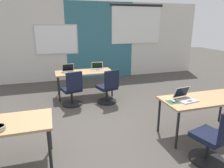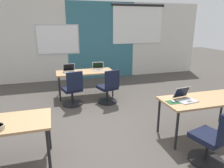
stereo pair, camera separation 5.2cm
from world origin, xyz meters
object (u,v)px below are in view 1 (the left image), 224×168
at_px(mouse_near_right_inner, 173,101).
at_px(desk_near_right, 204,101).
at_px(chair_far_left, 72,92).
at_px(laptop_near_right_inner, 185,97).
at_px(chair_far_right, 108,90).
at_px(chair_near_right_inner, 214,141).
at_px(laptop_far_left, 69,71).
at_px(laptop_far_right, 97,68).
at_px(desk_far_center, 84,74).

bearing_deg(mouse_near_right_inner, desk_near_right, -0.04).
distance_m(chair_far_left, mouse_near_right_inner, 2.63).
bearing_deg(laptop_near_right_inner, mouse_near_right_inner, 176.48).
bearing_deg(chair_far_right, laptop_near_right_inner, 97.94).
distance_m(chair_far_left, laptop_near_right_inner, 2.78).
bearing_deg(chair_far_right, chair_near_right_inner, 90.78).
height_order(laptop_far_left, laptop_far_right, laptop_far_left).
bearing_deg(laptop_far_right, chair_near_right_inner, -67.64).
xyz_separation_m(laptop_near_right_inner, laptop_far_right, (-0.94, 2.87, 0.00)).
relative_size(desk_far_center, laptop_far_right, 4.28).
bearing_deg(chair_far_left, laptop_far_right, -151.54).
xyz_separation_m(desk_far_center, laptop_far_right, (0.41, 0.09, 0.11)).
bearing_deg(mouse_near_right_inner, chair_near_right_inner, -75.15).
bearing_deg(mouse_near_right_inner, laptop_far_right, 103.29).
xyz_separation_m(chair_far_left, laptop_far_right, (0.84, 0.77, 0.39)).
relative_size(laptop_near_right_inner, mouse_near_right_inner, 3.51).
bearing_deg(laptop_far_right, desk_far_center, -158.52).
relative_size(desk_far_center, chair_far_left, 1.74).
relative_size(desk_far_center, laptop_far_left, 4.50).
bearing_deg(chair_far_left, mouse_near_right_inner, 111.53).
relative_size(desk_near_right, laptop_far_right, 4.28).
bearing_deg(desk_far_center, chair_near_right_inner, -70.02).
height_order(laptop_far_left, chair_far_right, laptop_far_left).
bearing_deg(laptop_far_right, chair_far_right, -76.42).
xyz_separation_m(desk_far_center, laptop_far_left, (-0.43, 0.01, 0.11)).
xyz_separation_m(mouse_near_right_inner, chair_far_right, (-0.61, 2.02, -0.36)).
bearing_deg(desk_near_right, laptop_near_right_inner, 176.73).
relative_size(laptop_far_left, chair_far_left, 0.39).
xyz_separation_m(laptop_near_right_inner, mouse_near_right_inner, (-0.26, -0.02, -0.03)).
distance_m(desk_far_center, laptop_far_left, 0.44).
height_order(laptop_near_right_inner, mouse_near_right_inner, laptop_near_right_inner).
height_order(chair_far_left, laptop_far_right, laptop_far_right).
relative_size(chair_far_left, mouse_near_right_inner, 8.64).
relative_size(laptop_near_right_inner, laptop_far_right, 1.00).
bearing_deg(desk_far_center, laptop_near_right_inner, -64.08).
bearing_deg(laptop_far_right, desk_near_right, -56.43).
bearing_deg(laptop_far_right, chair_far_left, -128.62).
height_order(desk_far_center, chair_far_right, chair_far_right).
xyz_separation_m(desk_near_right, chair_near_right_inner, (-0.45, -0.78, -0.28)).
height_order(laptop_far_left, chair_near_right_inner, laptop_far_left).
bearing_deg(laptop_near_right_inner, chair_far_left, 121.79).
distance_m(desk_near_right, laptop_far_right, 3.19).
bearing_deg(desk_near_right, laptop_far_left, 127.73).
bearing_deg(laptop_far_right, laptop_far_left, -165.88).
distance_m(desk_far_center, laptop_near_right_inner, 3.09).
bearing_deg(laptop_far_left, desk_near_right, -57.56).
bearing_deg(chair_far_right, desk_far_center, -73.65).
relative_size(mouse_near_right_inner, chair_far_right, 0.12).
distance_m(chair_far_left, laptop_far_right, 1.21).
distance_m(desk_far_center, chair_far_left, 0.85).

